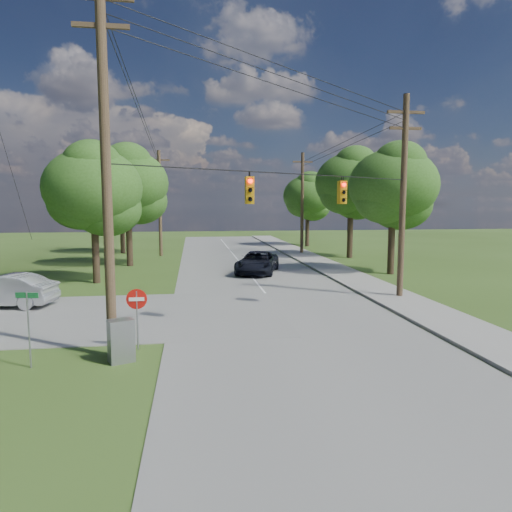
{
  "coord_description": "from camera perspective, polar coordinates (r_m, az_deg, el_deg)",
  "views": [
    {
      "loc": [
        -1.95,
        -14.56,
        4.94
      ],
      "look_at": [
        0.77,
        5.0,
        2.7
      ],
      "focal_mm": 32.0,
      "sensor_mm": 36.0,
      "label": 1
    }
  ],
  "objects": [
    {
      "name": "ground",
      "position": [
        15.49,
        -0.29,
        -12.11
      ],
      "size": [
        140.0,
        140.0,
        0.0
      ],
      "primitive_type": "plane",
      "color": "#37511B",
      "rests_on": "ground"
    },
    {
      "name": "main_road",
      "position": [
        20.55,
        3.42,
        -7.4
      ],
      "size": [
        10.0,
        100.0,
        0.03
      ],
      "primitive_type": "cube",
      "color": "gray",
      "rests_on": "ground"
    },
    {
      "name": "sidewalk_east",
      "position": [
        22.79,
        20.27,
        -6.29
      ],
      "size": [
        2.6,
        100.0,
        0.12
      ],
      "primitive_type": "cube",
      "color": "gray",
      "rests_on": "ground"
    },
    {
      "name": "pole_sw",
      "position": [
        15.24,
        -18.26,
        11.01
      ],
      "size": [
        2.0,
        0.32,
        12.0
      ],
      "color": "brown",
      "rests_on": "ground"
    },
    {
      "name": "pole_ne",
      "position": [
        25.03,
        17.91,
        7.38
      ],
      "size": [
        2.0,
        0.32,
        10.5
      ],
      "color": "brown",
      "rests_on": "ground"
    },
    {
      "name": "pole_north_e",
      "position": [
        45.86,
        5.8,
        6.68
      ],
      "size": [
        2.0,
        0.32,
        10.0
      ],
      "color": "brown",
      "rests_on": "ground"
    },
    {
      "name": "pole_north_w",
      "position": [
        44.66,
        -11.93,
        6.58
      ],
      "size": [
        2.0,
        0.32,
        10.0
      ],
      "color": "brown",
      "rests_on": "ground"
    },
    {
      "name": "power_lines",
      "position": [
        26.66,
        -0.41,
        15.57
      ],
      "size": [
        13.93,
        29.62,
        4.93
      ],
      "color": "black",
      "rests_on": "ground"
    },
    {
      "name": "traffic_signals",
      "position": [
        19.52,
        5.47,
        8.09
      ],
      "size": [
        4.91,
        3.27,
        1.05
      ],
      "color": "orange",
      "rests_on": "ground"
    },
    {
      "name": "tree_w_near",
      "position": [
        30.18,
        -19.69,
        7.97
      ],
      "size": [
        6.0,
        6.0,
        8.4
      ],
      "color": "#3C2A1E",
      "rests_on": "ground"
    },
    {
      "name": "tree_w_mid",
      "position": [
        37.93,
        -15.76,
        8.72
      ],
      "size": [
        6.4,
        6.4,
        9.22
      ],
      "color": "#3C2A1E",
      "rests_on": "ground"
    },
    {
      "name": "tree_w_far",
      "position": [
        48.09,
        -16.51,
        7.77
      ],
      "size": [
        6.0,
        6.0,
        8.73
      ],
      "color": "#3C2A1E",
      "rests_on": "ground"
    },
    {
      "name": "tree_e_near",
      "position": [
        33.61,
        16.78,
        8.44
      ],
      "size": [
        6.2,
        6.2,
        8.81
      ],
      "color": "#3C2A1E",
      "rests_on": "ground"
    },
    {
      "name": "tree_e_mid",
      "position": [
        43.1,
        11.81,
        8.96
      ],
      "size": [
        6.6,
        6.6,
        9.64
      ],
      "color": "#3C2A1E",
      "rests_on": "ground"
    },
    {
      "name": "tree_e_far",
      "position": [
        54.26,
        6.48,
        7.47
      ],
      "size": [
        5.8,
        5.8,
        8.32
      ],
      "color": "#3C2A1E",
      "rests_on": "ground"
    },
    {
      "name": "car_cross_silver",
      "position": [
        25.06,
        -28.98,
        -3.8
      ],
      "size": [
        5.0,
        2.48,
        1.58
      ],
      "primitive_type": "imported",
      "rotation": [
        0.0,
        0.0,
        -1.75
      ],
      "color": "#ABAEB3",
      "rests_on": "cross_road"
    },
    {
      "name": "car_main_north",
      "position": [
        32.61,
        0.16,
        -0.81
      ],
      "size": [
        4.1,
        6.07,
        1.54
      ],
      "primitive_type": "imported",
      "rotation": [
        0.0,
        0.0,
        -0.3
      ],
      "color": "black",
      "rests_on": "main_road"
    },
    {
      "name": "control_cabinet",
      "position": [
        15.15,
        -16.51,
        -10.12
      ],
      "size": [
        0.9,
        0.79,
        1.36
      ],
      "primitive_type": "cube",
      "rotation": [
        0.0,
        0.0,
        0.4
      ],
      "color": "gray",
      "rests_on": "ground"
    },
    {
      "name": "do_not_enter_sign",
      "position": [
        16.03,
        -14.67,
        -5.94
      ],
      "size": [
        0.7,
        0.07,
        2.1
      ],
      "rotation": [
        0.0,
        0.0,
        -0.01
      ],
      "color": "gray",
      "rests_on": "ground"
    },
    {
      "name": "street_name_sign",
      "position": [
        15.39,
        -26.58,
        -7.06
      ],
      "size": [
        0.69,
        0.16,
        2.34
      ],
      "rotation": [
        0.0,
        0.0,
        -0.19
      ],
      "color": "gray",
      "rests_on": "ground"
    }
  ]
}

